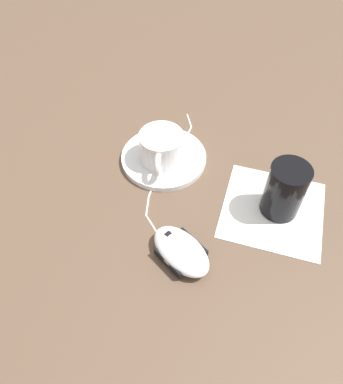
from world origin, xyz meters
TOP-DOWN VIEW (x-y plane):
  - ground_plane at (0.00, 0.00)m, footprint 3.00×3.00m
  - saucer at (0.08, -0.07)m, footprint 0.16×0.16m
  - coffee_cup at (0.09, -0.06)m, footprint 0.08×0.10m
  - computer_mouse at (0.09, 0.14)m, footprint 0.10×0.12m
  - mouse_cable at (0.08, -0.05)m, footprint 0.13×0.28m
  - napkin_under_glass at (-0.07, 0.08)m, footprint 0.22×0.22m
  - drinking_glass at (-0.08, 0.08)m, footprint 0.06×0.06m

SIDE VIEW (x-z plane):
  - ground_plane at x=0.00m, z-range 0.00..0.00m
  - napkin_under_glass at x=-0.07m, z-range 0.00..0.00m
  - mouse_cable at x=0.08m, z-range 0.00..0.00m
  - saucer at x=0.08m, z-range 0.00..0.01m
  - computer_mouse at x=0.09m, z-range 0.00..0.03m
  - coffee_cup at x=0.09m, z-range 0.01..0.07m
  - drinking_glass at x=-0.08m, z-range 0.00..0.10m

